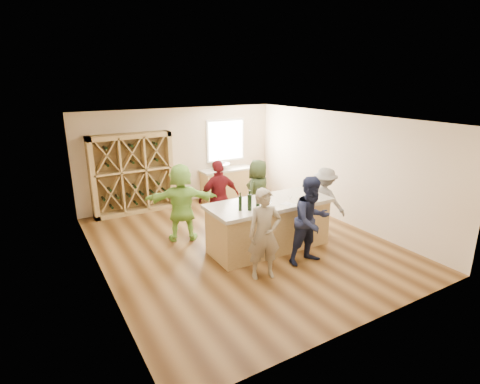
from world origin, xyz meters
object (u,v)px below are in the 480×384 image
wine_bottle_b (250,202)px  person_far_right (258,193)px  wine_rack (132,174)px  wine_bottle_a (240,204)px  tasting_counter_base (269,227)px  person_server (324,201)px  wine_bottle_d (258,200)px  sink (221,166)px  person_far_mid (219,197)px  wine_bottle_e (263,199)px  wine_bottle_c (249,200)px  person_near_left (264,234)px  person_near_right (311,221)px  person_far_left (182,202)px

wine_bottle_b → person_far_right: 1.99m
wine_rack → wine_bottle_a: (1.08, -3.97, 0.13)m
tasting_counter_base → person_server: 1.69m
tasting_counter_base → wine_bottle_d: wine_bottle_d is taller
sink → person_far_mid: size_ratio=0.30×
wine_bottle_e → person_far_mid: person_far_mid is taller
wine_bottle_c → wine_bottle_e: wine_bottle_e is taller
wine_bottle_c → person_near_left: bearing=-104.6°
tasting_counter_base → person_near_left: bearing=-128.7°
wine_rack → wine_bottle_e: wine_rack is taller
wine_bottle_d → tasting_counter_base: bearing=25.1°
wine_bottle_e → wine_rack: bearing=112.0°
sink → person_near_right: (-0.45, -4.70, -0.11)m
wine_bottle_a → person_server: person_server is taller
wine_rack → wine_bottle_e: 4.30m
wine_bottle_e → person_far_right: person_far_right is taller
sink → wine_bottle_b: 4.24m
person_server → person_far_right: bearing=21.6°
wine_bottle_b → wine_bottle_d: size_ratio=1.01×
wine_bottle_c → wine_bottle_d: wine_bottle_d is taller
person_far_mid → wine_bottle_b: bearing=85.9°
wine_rack → person_near_left: (1.11, -4.78, -0.23)m
sink → person_server: 3.75m
wine_bottle_c → wine_rack: bearing=109.4°
tasting_counter_base → sink: bearing=78.0°
wine_bottle_c → sink: bearing=70.4°
person_far_mid → person_far_left: size_ratio=0.99×
person_server → person_far_mid: size_ratio=0.89×
wine_bottle_b → person_server: 2.38m
wine_bottle_a → person_near_right: person_near_right is taller
wine_bottle_a → person_server: 2.54m
wine_bottle_d → wine_rack: bearing=110.4°
wine_bottle_c → wine_bottle_b: bearing=-118.4°
person_far_right → person_near_right: bearing=60.5°
sink → person_near_left: (-1.59, -4.71, -0.15)m
person_far_right → sink: bearing=-120.1°
person_near_left → wine_rack: bearing=119.6°
wine_bottle_c → person_far_mid: size_ratio=0.15×
sink → wine_bottle_a: size_ratio=1.82×
wine_bottle_b → person_far_right: bearing=51.9°
wine_bottle_c → person_far_right: size_ratio=0.16×
wine_bottle_d → person_far_right: 1.81m
wine_bottle_e → person_near_left: person_near_left is taller
wine_bottle_e → person_far_left: 2.00m
tasting_counter_base → person_far_mid: person_far_mid is taller
wine_bottle_a → person_near_left: bearing=-87.5°
sink → person_far_right: bearing=-95.8°
wine_bottle_b → person_server: size_ratio=0.21×
wine_bottle_a → person_near_right: bearing=-34.4°
wine_bottle_a → wine_bottle_b: size_ratio=0.91×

